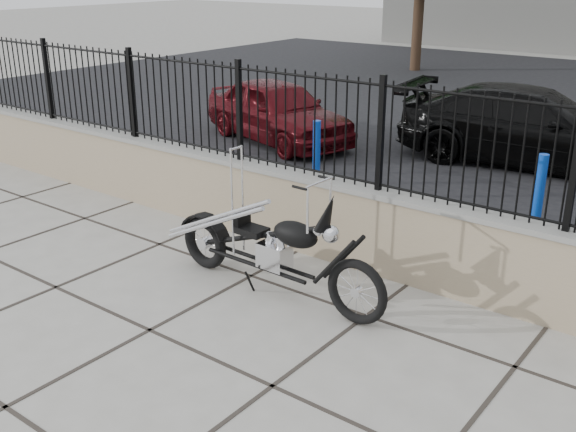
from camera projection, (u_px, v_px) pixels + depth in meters
The scene contains 9 objects.
ground_plane at pixel (150, 330), 6.43m from camera, with size 90.00×90.00×0.00m, color #99968E.
parking_lot at pixel (555, 113), 15.73m from camera, with size 30.00×30.00×0.00m, color black.
retaining_wall at pixel (304, 211), 8.12m from camera, with size 14.00×0.36×0.96m, color gray.
iron_fence at pixel (305, 123), 7.74m from camera, with size 14.00×0.08×1.20m, color black.
chopper_motorcycle at pixel (270, 224), 6.92m from camera, with size 2.57×0.45×1.54m, color black, non-canonical shape.
car_red at pixel (278, 111), 13.05m from camera, with size 1.44×3.57×1.22m, color #4D0B10.
car_black at pixel (531, 127), 11.55m from camera, with size 1.85×4.55×1.32m, color black.
bollard_a at pixel (316, 153), 10.52m from camera, with size 0.12×0.12×1.02m, color #0A52A2.
bollard_b at pixel (539, 194), 8.58m from camera, with size 0.13×0.13×1.05m, color blue.
Camera 1 is at (4.47, -3.67, 3.28)m, focal length 42.00 mm.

